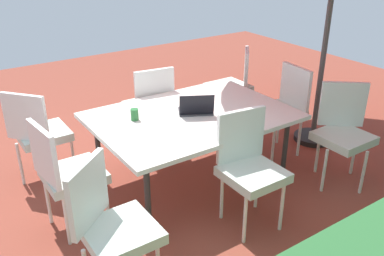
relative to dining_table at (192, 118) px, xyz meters
name	(u,v)px	position (x,y,z in m)	size (l,w,h in m)	color
ground_plane	(192,180)	(0.00, 0.00, -0.69)	(10.00, 10.00, 0.02)	brown
dining_table	(192,118)	(0.00, 0.00, 0.00)	(1.83, 1.30, 0.72)	silver
chair_south	(151,103)	(-0.01, -0.84, -0.12)	(0.48, 0.49, 0.98)	silver
chair_east	(65,171)	(1.26, 0.06, -0.12)	(0.48, 0.47, 0.98)	silver
chair_northeast	(111,223)	(1.23, 0.88, -0.12)	(0.58, 0.58, 0.98)	silver
chair_north	(249,164)	(-0.03, 0.80, -0.12)	(0.48, 0.49, 0.98)	silver
chair_west	(283,106)	(-1.16, 0.05, -0.12)	(0.48, 0.47, 0.98)	silver
chair_northwest	(343,129)	(-1.22, 0.80, -0.12)	(0.58, 0.58, 0.98)	silver
chair_southwest	(234,83)	(-1.20, -0.85, -0.12)	(0.59, 0.58, 0.98)	silver
chair_southeast	(38,131)	(1.22, -0.81, -0.12)	(0.58, 0.58, 0.98)	silver
laptop	(196,109)	(-0.04, 0.01, 0.09)	(0.40, 0.37, 0.21)	#2D2D33
cup	(135,115)	(0.51, -0.18, 0.10)	(0.07, 0.07, 0.11)	#286B33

